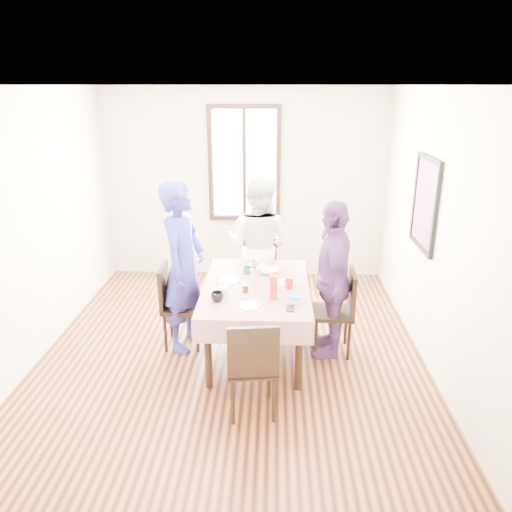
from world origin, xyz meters
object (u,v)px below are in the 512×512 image
at_px(person_left, 183,267).
at_px(person_right, 332,279).
at_px(chair_near, 252,365).
at_px(dining_table, 256,320).
at_px(chair_far, 259,277).
at_px(chair_left, 183,306).
at_px(person_far, 259,247).
at_px(chair_right, 332,312).

bearing_deg(person_left, person_right, -79.96).
bearing_deg(chair_near, person_right, 46.86).
xyz_separation_m(dining_table, chair_far, (0.00, 1.01, 0.08)).
bearing_deg(chair_left, person_left, 88.59).
xyz_separation_m(dining_table, person_far, (0.00, 0.99, 0.48)).
bearing_deg(person_right, person_left, -92.47).
height_order(dining_table, chair_right, chair_right).
xyz_separation_m(dining_table, person_right, (0.77, 0.05, 0.45)).
bearing_deg(person_far, person_left, 70.39).
distance_m(chair_right, chair_near, 1.32).
bearing_deg(dining_table, chair_left, 170.19).
bearing_deg(chair_far, dining_table, 90.94).
relative_size(chair_right, person_far, 0.53).
xyz_separation_m(chair_near, person_far, (0.00, 2.00, 0.40)).
distance_m(dining_table, chair_far, 1.01).
height_order(person_left, person_right, person_left).
xyz_separation_m(dining_table, person_left, (-0.77, 0.14, 0.53)).
bearing_deg(dining_table, chair_right, 3.30).
distance_m(chair_right, chair_far, 1.25).
bearing_deg(person_left, chair_near, -132.54).
relative_size(dining_table, chair_left, 1.61).
bearing_deg(chair_left, chair_far, 136.20).
height_order(chair_right, chair_far, same).
height_order(chair_near, person_left, person_left).
distance_m(chair_near, person_far, 2.04).
relative_size(chair_left, chair_far, 1.00).
xyz_separation_m(chair_right, chair_near, (-0.80, -1.06, 0.00)).
relative_size(dining_table, person_far, 0.86).
height_order(chair_left, chair_near, same).
height_order(dining_table, person_right, person_right).
bearing_deg(chair_near, dining_table, 83.13).
xyz_separation_m(chair_right, person_right, (-0.02, 0.00, 0.37)).
bearing_deg(chair_left, person_right, 85.24).
bearing_deg(chair_right, chair_near, 145.41).
xyz_separation_m(chair_left, chair_far, (0.80, 0.87, 0.00)).
xyz_separation_m(chair_left, person_far, (0.80, 0.85, 0.40)).
distance_m(person_far, person_right, 1.22).
bearing_deg(chair_right, chair_far, 41.97).
bearing_deg(chair_left, dining_table, 78.77).
xyz_separation_m(person_left, person_far, (0.77, 0.85, -0.05)).
relative_size(chair_far, chair_near, 1.00).
relative_size(chair_left, chair_right, 1.00).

